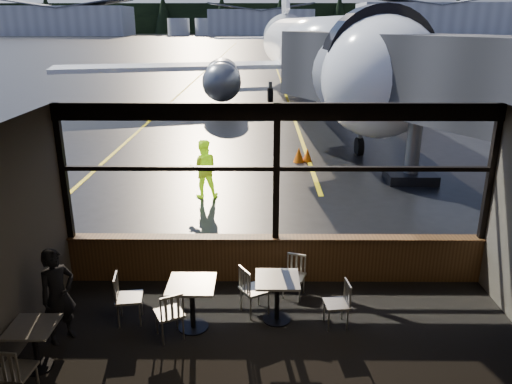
{
  "coord_description": "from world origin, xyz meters",
  "views": [
    {
      "loc": [
        -0.31,
        -8.81,
        4.86
      ],
      "look_at": [
        -0.38,
        1.0,
        1.5
      ],
      "focal_mm": 35.0,
      "sensor_mm": 36.0,
      "label": 1
    }
  ],
  "objects_px": {
    "chair_near_w": "(255,290)",
    "cone_nose": "(299,155)",
    "cone_wing": "(189,111)",
    "cone_extra": "(307,155)",
    "jet_bridge": "(396,110)",
    "chair_mid_s": "(169,314)",
    "cafe_table_near": "(277,299)",
    "cafe_table_left": "(35,347)",
    "cafe_table_mid": "(192,306)",
    "chair_mid_w": "(129,298)",
    "chair_left_s": "(15,372)",
    "chair_near_n": "(294,277)",
    "ground_crew": "(203,169)",
    "airliner": "(313,6)",
    "passenger": "(58,296)",
    "chair_near_e": "(336,304)"
  },
  "relations": [
    {
      "from": "chair_mid_s",
      "to": "cone_extra",
      "type": "distance_m",
      "value": 11.25
    },
    {
      "from": "cone_wing",
      "to": "cone_extra",
      "type": "bearing_deg",
      "value": -59.1
    },
    {
      "from": "chair_near_w",
      "to": "chair_mid_s",
      "type": "height_order",
      "value": "chair_near_w"
    },
    {
      "from": "cafe_table_near",
      "to": "ground_crew",
      "type": "bearing_deg",
      "value": 106.81
    },
    {
      "from": "chair_near_n",
      "to": "cone_extra",
      "type": "xyz_separation_m",
      "value": [
        1.11,
        9.51,
        -0.16
      ]
    },
    {
      "from": "chair_mid_w",
      "to": "chair_left_s",
      "type": "bearing_deg",
      "value": -37.5
    },
    {
      "from": "chair_mid_s",
      "to": "cone_wing",
      "type": "bearing_deg",
      "value": 70.22
    },
    {
      "from": "jet_bridge",
      "to": "chair_mid_s",
      "type": "xyz_separation_m",
      "value": [
        -5.35,
        -7.42,
        -2.03
      ]
    },
    {
      "from": "cafe_table_left",
      "to": "chair_left_s",
      "type": "relative_size",
      "value": 0.77
    },
    {
      "from": "airliner",
      "to": "chair_left_s",
      "type": "bearing_deg",
      "value": -107.08
    },
    {
      "from": "airliner",
      "to": "jet_bridge",
      "type": "xyz_separation_m",
      "value": [
        0.8,
        -16.93,
        -3.27
      ]
    },
    {
      "from": "cafe_table_left",
      "to": "cone_extra",
      "type": "height_order",
      "value": "cafe_table_left"
    },
    {
      "from": "chair_near_n",
      "to": "chair_mid_s",
      "type": "bearing_deg",
      "value": 50.22
    },
    {
      "from": "passenger",
      "to": "cone_wing",
      "type": "height_order",
      "value": "passenger"
    },
    {
      "from": "cafe_table_near",
      "to": "cone_wing",
      "type": "bearing_deg",
      "value": 101.91
    },
    {
      "from": "jet_bridge",
      "to": "cone_nose",
      "type": "height_order",
      "value": "jet_bridge"
    },
    {
      "from": "cafe_table_mid",
      "to": "chair_mid_w",
      "type": "height_order",
      "value": "chair_mid_w"
    },
    {
      "from": "chair_left_s",
      "to": "passenger",
      "type": "xyz_separation_m",
      "value": [
        0.08,
        1.38,
        0.32
      ]
    },
    {
      "from": "cafe_table_near",
      "to": "passenger",
      "type": "xyz_separation_m",
      "value": [
        -3.45,
        -0.58,
        0.39
      ]
    },
    {
      "from": "cafe_table_near",
      "to": "chair_mid_s",
      "type": "bearing_deg",
      "value": -163.81
    },
    {
      "from": "chair_near_w",
      "to": "chair_mid_s",
      "type": "bearing_deg",
      "value": -91.59
    },
    {
      "from": "chair_near_w",
      "to": "cone_nose",
      "type": "height_order",
      "value": "chair_near_w"
    },
    {
      "from": "cafe_table_left",
      "to": "chair_near_w",
      "type": "distance_m",
      "value": 3.52
    },
    {
      "from": "chair_mid_w",
      "to": "cone_nose",
      "type": "distance_m",
      "value": 10.87
    },
    {
      "from": "chair_left_s",
      "to": "cone_nose",
      "type": "distance_m",
      "value": 13.01
    },
    {
      "from": "airliner",
      "to": "chair_left_s",
      "type": "xyz_separation_m",
      "value": [
        -6.34,
        -25.81,
        -5.26
      ]
    },
    {
      "from": "cafe_table_mid",
      "to": "chair_near_w",
      "type": "relative_size",
      "value": 0.92
    },
    {
      "from": "passenger",
      "to": "airliner",
      "type": "bearing_deg",
      "value": 24.22
    },
    {
      "from": "chair_near_n",
      "to": "cone_nose",
      "type": "distance_m",
      "value": 9.45
    },
    {
      "from": "chair_left_s",
      "to": "cone_extra",
      "type": "bearing_deg",
      "value": 73.02
    },
    {
      "from": "airliner",
      "to": "ground_crew",
      "type": "distance_m",
      "value": 18.75
    },
    {
      "from": "cafe_table_near",
      "to": "cafe_table_left",
      "type": "relative_size",
      "value": 1.11
    },
    {
      "from": "jet_bridge",
      "to": "passenger",
      "type": "xyz_separation_m",
      "value": [
        -7.06,
        -7.49,
        -1.68
      ]
    },
    {
      "from": "passenger",
      "to": "chair_near_w",
      "type": "bearing_deg",
      "value": -36.88
    },
    {
      "from": "ground_crew",
      "to": "cone_nose",
      "type": "xyz_separation_m",
      "value": [
        3.05,
        3.81,
        -0.57
      ]
    },
    {
      "from": "cafe_table_near",
      "to": "cone_nose",
      "type": "distance_m",
      "value": 10.25
    },
    {
      "from": "chair_mid_w",
      "to": "ground_crew",
      "type": "distance_m",
      "value": 6.48
    },
    {
      "from": "chair_left_s",
      "to": "cone_extra",
      "type": "distance_m",
      "value": 13.22
    },
    {
      "from": "chair_mid_s",
      "to": "passenger",
      "type": "xyz_separation_m",
      "value": [
        -1.71,
        -0.07,
        0.36
      ]
    },
    {
      "from": "chair_near_w",
      "to": "cafe_table_mid",
      "type": "bearing_deg",
      "value": -95.31
    },
    {
      "from": "chair_mid_s",
      "to": "ground_crew",
      "type": "relative_size",
      "value": 0.51
    },
    {
      "from": "chair_near_n",
      "to": "chair_left_s",
      "type": "relative_size",
      "value": 0.86
    },
    {
      "from": "cafe_table_near",
      "to": "chair_near_n",
      "type": "bearing_deg",
      "value": 66.75
    },
    {
      "from": "cone_nose",
      "to": "cone_extra",
      "type": "bearing_deg",
      "value": 16.23
    },
    {
      "from": "passenger",
      "to": "cone_extra",
      "type": "height_order",
      "value": "passenger"
    },
    {
      "from": "chair_near_n",
      "to": "chair_left_s",
      "type": "height_order",
      "value": "chair_left_s"
    },
    {
      "from": "chair_near_n",
      "to": "ground_crew",
      "type": "bearing_deg",
      "value": -49.55
    },
    {
      "from": "airliner",
      "to": "chair_near_e",
      "type": "relative_size",
      "value": 45.71
    },
    {
      "from": "airliner",
      "to": "chair_mid_s",
      "type": "bearing_deg",
      "value": -103.86
    },
    {
      "from": "cafe_table_left",
      "to": "chair_near_n",
      "type": "relative_size",
      "value": 0.89
    }
  ]
}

